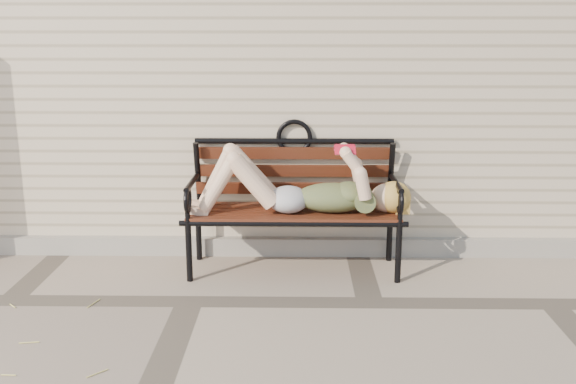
{
  "coord_description": "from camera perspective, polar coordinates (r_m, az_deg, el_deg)",
  "views": [
    {
      "loc": [
        0.75,
        -4.11,
        1.82
      ],
      "look_at": [
        0.68,
        0.42,
        0.68
      ],
      "focal_mm": 40.0,
      "sensor_mm": 36.0,
      "label": 1
    }
  ],
  "objects": [
    {
      "name": "house_wall",
      "position": [
        7.16,
        -5.18,
        11.48
      ],
      "size": [
        8.0,
        4.0,
        3.0
      ],
      "primitive_type": "cube",
      "color": "#C5B49A",
      "rests_on": "ground"
    },
    {
      "name": "garden_bench",
      "position": [
        4.98,
        0.53,
        0.39
      ],
      "size": [
        1.76,
        0.7,
        1.14
      ],
      "color": "black",
      "rests_on": "ground"
    },
    {
      "name": "foundation_strip",
      "position": [
        5.42,
        -7.09,
        -4.77
      ],
      "size": [
        8.0,
        0.1,
        0.15
      ],
      "primitive_type": "cube",
      "color": "gray",
      "rests_on": "ground"
    },
    {
      "name": "reading_woman",
      "position": [
        4.83,
        0.69,
        0.44
      ],
      "size": [
        1.66,
        0.38,
        0.52
      ],
      "color": "#092E41",
      "rests_on": "ground"
    },
    {
      "name": "ground",
      "position": [
        4.56,
        -8.75,
        -9.6
      ],
      "size": [
        80.0,
        80.0,
        0.0
      ],
      "primitive_type": "plane",
      "color": "gray",
      "rests_on": "ground"
    }
  ]
}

